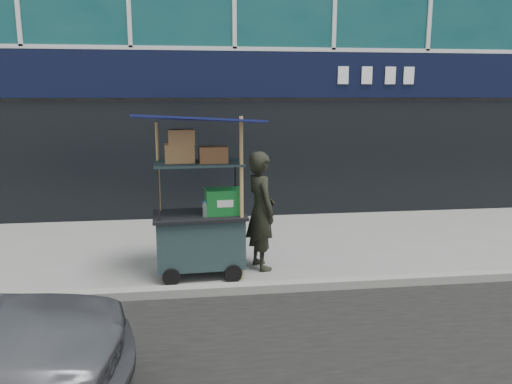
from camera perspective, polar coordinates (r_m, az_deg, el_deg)
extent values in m
plane|color=slate|center=(6.81, 0.73, -10.69)|extent=(80.00, 80.00, 0.00)
cube|color=gray|center=(6.60, 0.98, -10.85)|extent=(80.00, 0.18, 0.12)
cube|color=black|center=(10.16, -2.41, 13.24)|extent=(15.68, 0.06, 0.90)
cube|color=black|center=(10.28, -2.36, 3.72)|extent=(15.68, 0.04, 2.40)
cube|color=#1A2A2D|center=(7.11, -6.40, -5.54)|extent=(1.23, 0.76, 0.70)
cylinder|color=black|center=(6.87, -9.65, -9.59)|extent=(0.24, 0.06, 0.24)
cylinder|color=black|center=(6.92, -2.60, -9.27)|extent=(0.24, 0.06, 0.24)
cube|color=black|center=(7.01, -6.46, -2.65)|extent=(1.32, 0.84, 0.04)
cylinder|color=black|center=(6.63, -11.09, -0.45)|extent=(0.03, 0.03, 0.75)
cylinder|color=black|center=(6.70, -1.66, -0.12)|extent=(0.03, 0.03, 0.75)
cylinder|color=black|center=(7.22, -11.05, 0.49)|extent=(0.03, 0.03, 0.75)
cylinder|color=black|center=(7.29, -2.38, 0.79)|extent=(0.03, 0.03, 0.75)
cube|color=#1A2A2D|center=(6.88, -6.60, 3.26)|extent=(1.23, 0.76, 0.03)
cylinder|color=#AA864C|center=(6.72, -1.66, -0.95)|extent=(0.05, 0.05, 2.25)
cylinder|color=#AA864C|center=(7.25, -11.00, -0.67)|extent=(0.04, 0.04, 2.15)
cube|color=#0D1549|center=(6.82, -6.71, 8.26)|extent=(1.76, 1.28, 0.20)
cube|color=#10662B|center=(6.95, -3.71, -1.08)|extent=(0.52, 0.37, 0.35)
cylinder|color=silver|center=(6.80, -5.86, -2.04)|extent=(0.07, 0.07, 0.20)
cylinder|color=#174CB1|center=(6.77, -5.88, -1.14)|extent=(0.03, 0.03, 0.02)
cube|color=olive|center=(6.90, -8.73, 4.40)|extent=(0.41, 0.32, 0.25)
cube|color=brown|center=(6.83, -4.91, 4.30)|extent=(0.39, 0.30, 0.22)
cube|color=olive|center=(6.85, -8.53, 6.26)|extent=(0.36, 0.28, 0.20)
imported|color=black|center=(7.25, 0.57, -2.14)|extent=(0.56, 0.72, 1.73)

